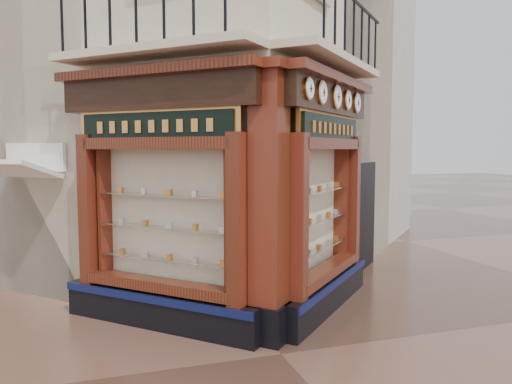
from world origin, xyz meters
name	(u,v)px	position (x,y,z in m)	size (l,w,h in m)	color
ground	(281,354)	(0.00, 0.00, 0.00)	(80.00, 80.00, 0.00)	#462B20
main_building	(191,15)	(0.00, 6.16, 6.00)	(8.00, 8.00, 12.00)	beige
neighbour_left	(85,49)	(-2.47, 8.63, 5.50)	(8.00, 8.00, 11.00)	beige
neighbour_right	(256,59)	(2.47, 8.63, 5.50)	(8.00, 8.00, 11.00)	beige
shopfront_left	(159,201)	(-1.41, 1.57, 1.98)	(2.86, 2.86, 3.98)	black
shopfront_right	(326,195)	(1.41, 1.57, 1.98)	(2.86, 2.86, 3.98)	black
corner_pilaster	(269,207)	(0.00, 0.50, 1.95)	(0.85, 0.85, 3.98)	black
balcony	(248,56)	(0.00, 1.49, 4.22)	(5.94, 2.97, 1.03)	beige
clock_a	(309,88)	(0.59, 0.49, 3.62)	(0.27, 0.27, 0.32)	#B37E3B
clock_b	(322,92)	(0.99, 0.88, 3.62)	(0.30, 0.30, 0.37)	#B37E3B
clock_c	(337,97)	(1.50, 1.40, 3.62)	(0.32, 0.32, 0.40)	#B37E3B
clock_d	(347,100)	(1.93, 1.83, 3.62)	(0.28, 0.28, 0.35)	#B37E3B
clock_e	(357,103)	(2.35, 2.25, 3.62)	(0.31, 0.31, 0.38)	#B37E3B
awning	(20,305)	(-3.66, 3.45, 0.00)	(1.48, 0.89, 0.08)	white
signboard_left	(154,126)	(-1.46, 1.51, 3.10)	(2.13, 2.13, 0.57)	#CA823B
signboard_right	(331,129)	(1.46, 1.51, 3.10)	(2.08, 2.08, 0.56)	#CA823B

